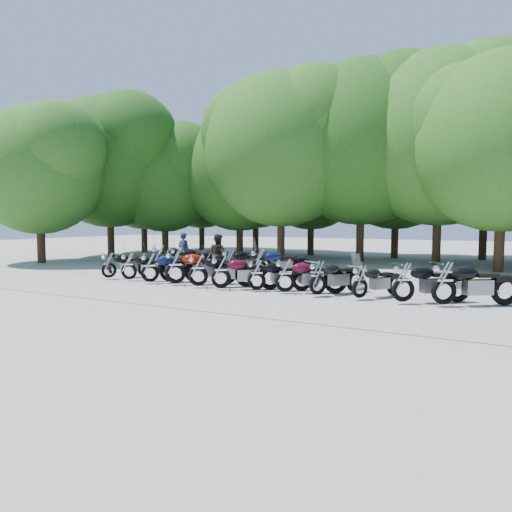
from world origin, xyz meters
The scene contains 34 objects.
ground centered at (0.00, 0.00, 0.00)m, with size 90.00×90.00×0.00m, color #9E988F.
tree_0 centered at (-15.42, 12.98, 5.45)m, with size 7.50×7.50×9.21m.
tree_1 centered at (-12.04, 11.24, 5.06)m, with size 6.97×6.97×8.55m.
tree_2 centered at (-7.25, 12.84, 5.31)m, with size 7.31×7.31×8.97m.
tree_3 centered at (-3.57, 11.24, 6.32)m, with size 8.70×8.70×10.67m.
tree_4 centered at (0.54, 13.09, 6.64)m, with size 9.13×9.13×11.20m.
tree_5 centered at (4.61, 13.20, 6.57)m, with size 9.04×9.04×11.10m.
tree_6 centered at (7.55, 10.82, 5.81)m, with size 8.00×8.00×9.82m.
tree_9 centered at (-13.53, 17.59, 5.52)m, with size 7.59×7.59×9.32m.
tree_10 centered at (-8.29, 16.97, 5.66)m, with size 7.78×7.78×9.55m.
tree_11 centered at (-3.76, 16.43, 5.49)m, with size 7.56×7.56×9.28m.
tree_12 centered at (1.80, 16.47, 5.72)m, with size 7.88×7.88×9.67m.
tree_13 centered at (6.69, 17.47, 6.04)m, with size 8.31×8.31×10.20m.
tree_16 centered at (-14.83, 4.00, 5.06)m, with size 6.97×6.97×8.55m.
tree_17 centered at (-14.68, 9.00, 6.04)m, with size 8.31×8.31×10.20m.
motorcycle_0 centered at (-6.18, 0.59, 0.60)m, with size 0.65×2.14×1.21m, color black, non-canonical shape.
motorcycle_1 centered at (-5.11, 0.58, 0.63)m, with size 0.68×2.22×1.26m, color black, non-canonical shape.
motorcycle_2 centered at (-3.87, 0.38, 0.65)m, with size 0.70×2.31×1.30m, color #0C1438, non-canonical shape.
motorcycle_3 centered at (-2.76, 0.48, 0.73)m, with size 0.78×2.58×1.46m, color maroon, non-canonical shape.
motorcycle_4 centered at (-1.68, 0.36, 0.67)m, with size 0.72×2.38×1.34m, color black, non-canonical shape.
motorcycle_5 centered at (-0.72, 0.33, 0.66)m, with size 0.71×2.33×1.32m, color #3D0816, non-canonical shape.
motorcycle_6 centered at (0.50, 0.62, 0.60)m, with size 0.64×2.11×1.19m, color black, non-canonical shape.
motorcycle_7 centered at (1.52, 0.64, 0.64)m, with size 0.69×2.26×1.28m, color #3F081A, non-canonical shape.
motorcycle_8 centered at (2.65, 0.57, 0.63)m, with size 0.68×2.25×1.27m, color black, non-canonical shape.
motorcycle_9 centered at (3.95, 0.63, 0.59)m, with size 0.63×2.07×1.17m, color black, non-canonical shape.
motorcycle_10 centered at (5.21, 0.53, 0.67)m, with size 0.72×2.36×1.34m, color black, non-canonical shape.
motorcycle_11 centered at (6.26, 0.64, 0.70)m, with size 0.76×2.49×1.41m, color black, non-canonical shape.
motorcycle_12 centered at (-5.90, 3.35, 0.71)m, with size 0.76×2.51×1.42m, color black, non-canonical shape.
motorcycle_13 centered at (-4.88, 3.32, 0.68)m, with size 0.73×2.40×1.36m, color black, non-canonical shape.
motorcycle_14 centered at (-3.19, 3.15, 0.57)m, with size 0.62×2.02×1.14m, color black, non-canonical shape.
motorcycle_15 centered at (-2.20, 3.28, 0.67)m, with size 0.72×2.38×1.34m, color black, non-canonical shape.
motorcycle_16 centered at (-0.79, 3.23, 0.71)m, with size 0.76×2.51×1.42m, color #0C1137, non-canonical shape.
rider_0 centered at (-5.54, 4.67, 0.89)m, with size 0.65×0.43×1.78m, color #1B2638.
rider_1 centered at (-3.06, 3.78, 0.89)m, with size 0.86×0.67×1.77m, color black.
Camera 1 is at (7.54, -12.61, 2.36)m, focal length 32.00 mm.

